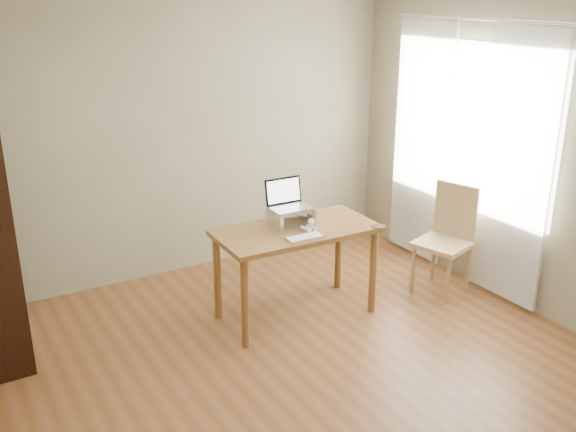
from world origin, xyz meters
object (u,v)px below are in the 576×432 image
object	(u,v)px
laptop	(287,201)
chair	(449,236)
keyboard	(305,237)
desk	(296,241)
cat	(293,215)

from	to	relation	value
laptop	chair	bearing A→B (deg)	-15.27
laptop	keyboard	distance (m)	0.40
keyboard	chair	size ratio (longest dim) A/B	0.31
desk	keyboard	xyz separation A→B (m)	(-0.06, -0.22, 0.12)
keyboard	cat	xyz separation A→B (m)	(0.10, 0.33, 0.06)
laptop	cat	xyz separation A→B (m)	(0.04, -0.02, -0.12)
desk	chair	distance (m)	1.40
keyboard	chair	xyz separation A→B (m)	(1.43, -0.07, -0.25)
laptop	keyboard	world-z (taller)	laptop
desk	chair	world-z (taller)	chair
chair	desk	bearing A→B (deg)	151.44
desk	chair	size ratio (longest dim) A/B	1.36
keyboard	chair	world-z (taller)	chair
desk	laptop	distance (m)	0.33
cat	laptop	bearing A→B (deg)	140.93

